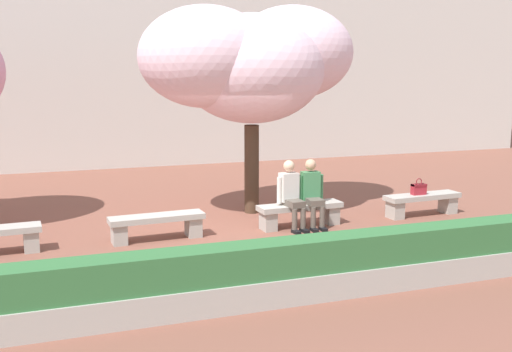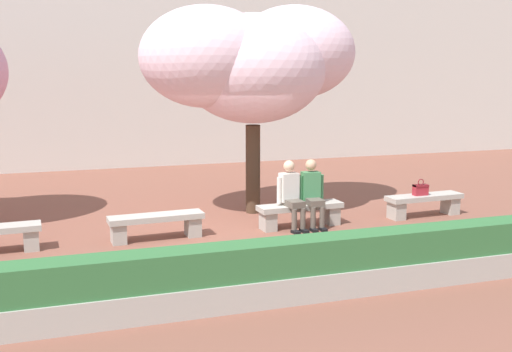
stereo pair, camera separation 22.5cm
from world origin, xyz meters
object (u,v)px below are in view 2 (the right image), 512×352
object	(u,v)px
stone_bench_near_west	(156,223)
cherry_tree_main	(251,61)
stone_bench_near_east	(424,202)
person_seated_right	(312,191)
stone_bench_center	(300,212)
person_seated_left	(291,192)
handbag	(420,189)

from	to	relation	value
stone_bench_near_west	cherry_tree_main	bearing A→B (deg)	33.15
stone_bench_near_west	stone_bench_near_east	distance (m)	5.48
stone_bench_near_east	person_seated_right	size ratio (longest dim) A/B	1.31
stone_bench_center	person_seated_right	size ratio (longest dim) A/B	1.31
stone_bench_center	person_seated_left	xyz separation A→B (m)	(-0.21, -0.05, 0.40)
stone_bench_near_east	stone_bench_near_west	bearing A→B (deg)	180.00
stone_bench_center	stone_bench_near_west	bearing A→B (deg)	180.00
stone_bench_center	person_seated_right	bearing A→B (deg)	-13.79
stone_bench_center	handbag	size ratio (longest dim) A/B	4.97
person_seated_left	handbag	distance (m)	2.85
stone_bench_center	person_seated_right	distance (m)	0.46
person_seated_left	stone_bench_near_west	bearing A→B (deg)	178.79
person_seated_right	cherry_tree_main	bearing A→B (deg)	115.58
stone_bench_near_west	person_seated_left	world-z (taller)	person_seated_left
cherry_tree_main	person_seated_right	bearing A→B (deg)	-64.42
stone_bench_near_west	person_seated_right	xyz separation A→B (m)	(2.96, -0.05, 0.40)
stone_bench_center	handbag	world-z (taller)	handbag
stone_bench_near_east	cherry_tree_main	size ratio (longest dim) A/B	0.37
cherry_tree_main	stone_bench_center	bearing A→B (deg)	-70.87
stone_bench_center	person_seated_left	size ratio (longest dim) A/B	1.31
person_seated_right	handbag	world-z (taller)	person_seated_right
stone_bench_near_west	stone_bench_center	distance (m)	2.74
stone_bench_center	stone_bench_near_east	bearing A→B (deg)	0.00
stone_bench_center	person_seated_left	world-z (taller)	person_seated_left
person_seated_right	handbag	size ratio (longest dim) A/B	3.81
stone_bench_near_west	stone_bench_center	size ratio (longest dim) A/B	1.00
stone_bench_near_west	person_seated_left	xyz separation A→B (m)	(2.53, -0.05, 0.40)
stone_bench_near_west	cherry_tree_main	distance (m)	3.89
stone_bench_near_west	cherry_tree_main	world-z (taller)	cherry_tree_main
stone_bench_center	person_seated_left	distance (m)	0.46
stone_bench_near_west	person_seated_right	bearing A→B (deg)	-1.04
person_seated_right	cherry_tree_main	distance (m)	2.96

